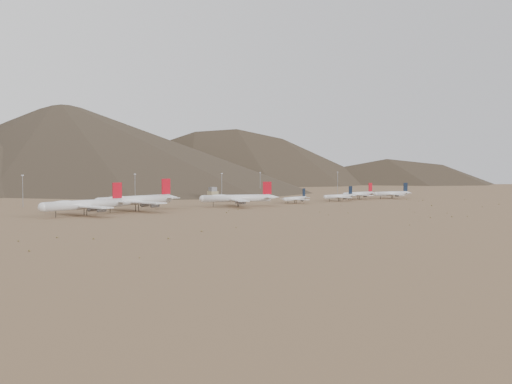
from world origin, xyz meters
TOP-DOWN VIEW (x-y plane):
  - ground at (0.00, 0.00)m, footprint 3000.00×3000.00m
  - widebody_west at (-133.62, 22.49)m, footprint 69.77×55.02m
  - widebody_centre at (-90.25, 35.94)m, footprint 75.67×59.65m
  - widebody_east at (-6.73, 26.74)m, footprint 63.65×50.85m
  - narrowbody_a at (57.49, 29.32)m, footprint 37.26×27.62m
  - narrowbody_b at (109.26, 27.06)m, footprint 41.18×29.38m
  - narrowbody_c at (146.32, 36.93)m, footprint 47.15×33.76m
  - narrowbody_d at (180.41, 23.99)m, footprint 46.66×34.10m
  - control_tower at (30.00, 120.00)m, footprint 8.00×8.00m
  - mast_far_west at (-145.85, 123.26)m, footprint 2.00×0.60m
  - mast_west at (-49.15, 125.18)m, footprint 2.00×0.60m
  - mast_centre at (35.64, 112.77)m, footprint 2.00×0.60m
  - mast_east at (109.67, 148.28)m, footprint 2.00×0.60m
  - mast_far_east at (200.44, 120.09)m, footprint 2.00×0.60m
  - desert_scrub at (38.88, -81.92)m, footprint 436.91×181.53m

SIDE VIEW (x-z plane):
  - ground at x=0.00m, z-range 0.00..0.00m
  - desert_scrub at x=38.88m, z-range -0.09..0.71m
  - narrowbody_a at x=57.49m, z-range -2.22..10.42m
  - narrowbody_b at x=109.26m, z-range -2.38..11.20m
  - narrowbody_d at x=180.41m, z-range -2.73..12.80m
  - narrowbody_c at x=146.32m, z-range -2.73..12.82m
  - control_tower at x=30.00m, z-range -0.68..11.32m
  - widebody_east at x=-6.73m, z-range -3.07..16.73m
  - widebody_west at x=-133.62m, z-range -3.28..17.87m
  - widebody_centre at x=-90.25m, z-range -3.56..19.37m
  - mast_far_west at x=-145.85m, z-range 1.35..27.05m
  - mast_west at x=-49.15m, z-range 1.35..27.05m
  - mast_centre at x=35.64m, z-range 1.35..27.05m
  - mast_east at x=109.67m, z-range 1.35..27.05m
  - mast_far_east at x=200.44m, z-range 1.35..27.05m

